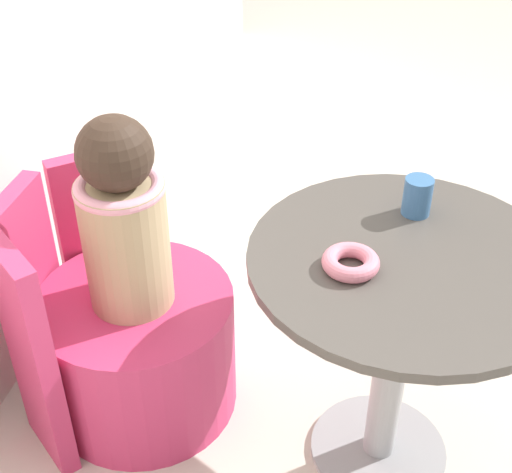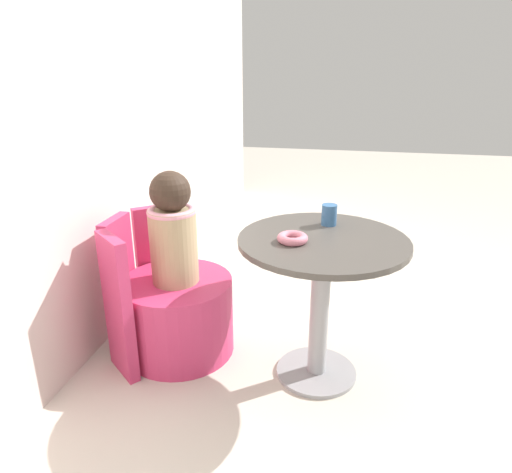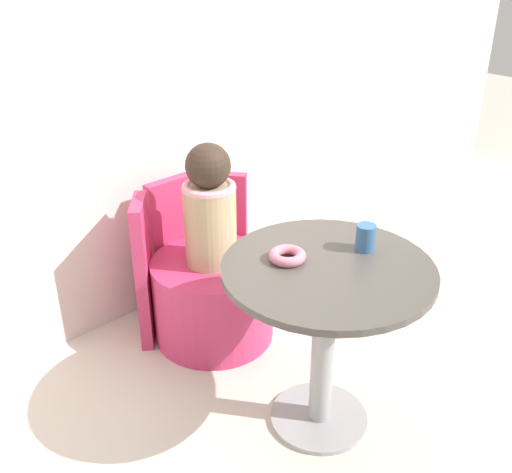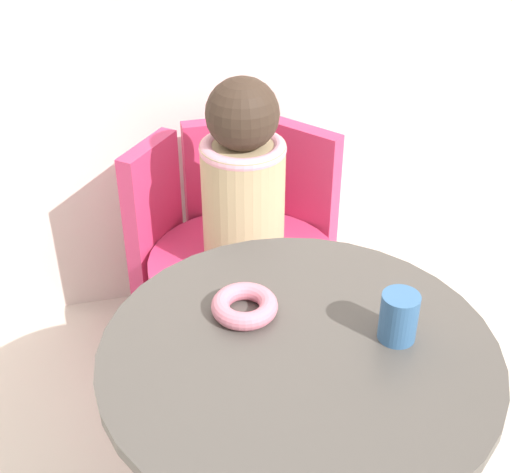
{
  "view_description": "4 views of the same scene",
  "coord_description": "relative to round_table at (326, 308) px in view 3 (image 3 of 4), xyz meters",
  "views": [
    {
      "loc": [
        -1.37,
        0.08,
        1.6
      ],
      "look_at": [
        0.0,
        0.37,
        0.6
      ],
      "focal_mm": 50.0,
      "sensor_mm": 36.0,
      "label": 1
    },
    {
      "loc": [
        -1.86,
        -0.08,
        1.32
      ],
      "look_at": [
        -0.09,
        0.3,
        0.65
      ],
      "focal_mm": 32.0,
      "sensor_mm": 36.0,
      "label": 2
    },
    {
      "loc": [
        -1.42,
        -1.05,
        1.64
      ],
      "look_at": [
        -0.08,
        0.37,
        0.63
      ],
      "focal_mm": 42.0,
      "sensor_mm": 36.0,
      "label": 3
    },
    {
      "loc": [
        -0.39,
        -0.86,
        1.51
      ],
      "look_at": [
        -0.08,
        0.39,
        0.66
      ],
      "focal_mm": 50.0,
      "sensor_mm": 36.0,
      "label": 4
    }
  ],
  "objects": [
    {
      "name": "cup",
      "position": [
        0.18,
        -0.01,
        0.21
      ],
      "size": [
        0.07,
        0.07,
        0.09
      ],
      "color": "#386699",
      "rests_on": "round_table"
    },
    {
      "name": "tub_chair",
      "position": [
        0.06,
        0.68,
        -0.31
      ],
      "size": [
        0.53,
        0.53,
        0.38
      ],
      "color": "#C63360",
      "rests_on": "ground_plane"
    },
    {
      "name": "booth_backrest",
      "position": [
        0.06,
        0.9,
        -0.17
      ],
      "size": [
        0.63,
        0.23,
        0.66
      ],
      "color": "#C63360",
      "rests_on": "ground_plane"
    },
    {
      "name": "child_figure",
      "position": [
        0.06,
        0.68,
        0.13
      ],
      "size": [
        0.22,
        0.22,
        0.52
      ],
      "color": "tan",
      "rests_on": "tub_chair"
    },
    {
      "name": "back_wall",
      "position": [
        0.09,
        1.11,
        0.7
      ],
      "size": [
        6.0,
        0.06,
        2.4
      ],
      "color": "silver",
      "rests_on": "ground_plane"
    },
    {
      "name": "round_table",
      "position": [
        0.0,
        0.0,
        0.0
      ],
      "size": [
        0.71,
        0.71,
        0.66
      ],
      "color": "#99999E",
      "rests_on": "ground_plane"
    },
    {
      "name": "ground_plane",
      "position": [
        0.09,
        -0.02,
        -0.5
      ],
      "size": [
        12.0,
        12.0,
        0.0
      ],
      "primitive_type": "plane",
      "color": "beige"
    },
    {
      "name": "donut",
      "position": [
        -0.07,
        0.12,
        0.18
      ],
      "size": [
        0.12,
        0.12,
        0.03
      ],
      "color": "pink",
      "rests_on": "round_table"
    }
  ]
}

